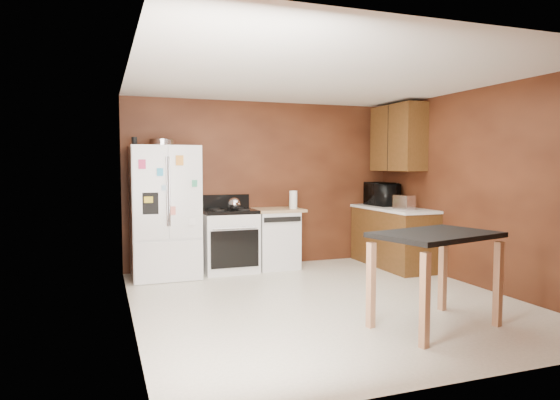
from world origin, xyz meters
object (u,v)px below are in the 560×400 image
roasting_pan (162,143)px  toaster (404,202)px  microwave (382,195)px  refrigerator (165,212)px  dishwasher (275,238)px  gas_range (229,240)px  kettle (234,204)px  paper_towel (293,200)px  green_canister (292,204)px  island (436,248)px  pen_cup (134,141)px

roasting_pan → toaster: 3.51m
toaster → microwave: size_ratio=0.48×
refrigerator → dishwasher: 1.69m
toaster → gas_range: size_ratio=0.26×
kettle → microwave: microwave is taller
refrigerator → paper_towel: bearing=-1.2°
kettle → green_canister: size_ratio=1.59×
toaster → refrigerator: 3.38m
microwave → island: microwave is taller
kettle → refrigerator: refrigerator is taller
paper_towel → island: paper_towel is taller
paper_towel → gas_range: bearing=174.1°
paper_towel → pen_cup: bearing=-178.7°
kettle → paper_towel: paper_towel is taller
gas_range → island: size_ratio=0.86×
kettle → refrigerator: (-0.98, 0.00, -0.09)m
roasting_pan → toaster: (3.30, -0.84, -0.84)m
refrigerator → kettle: bearing=-0.3°
pen_cup → paper_towel: bearing=1.3°
roasting_pan → refrigerator: 0.95m
pen_cup → roasting_pan: bearing=21.1°
dishwasher → microwave: bearing=-4.5°
microwave → island: (-1.23, -2.97, -0.30)m
toaster → dishwasher: toaster is taller
gas_range → dishwasher: gas_range is taller
refrigerator → pen_cup: bearing=-166.7°
roasting_pan → island: 3.91m
kettle → gas_range: size_ratio=0.16×
pen_cup → toaster: 3.84m
dishwasher → gas_range: bearing=-178.1°
roasting_pan → paper_towel: roasting_pan is taller
roasting_pan → gas_range: size_ratio=0.32×
kettle → refrigerator: size_ratio=0.10×
green_canister → pen_cup: bearing=-173.9°
paper_towel → dishwasher: paper_towel is taller
green_canister → microwave: (1.44, -0.21, 0.12)m
roasting_pan → pen_cup: bearing=-158.9°
roasting_pan → dishwasher: bearing=1.1°
paper_towel → gas_range: size_ratio=0.24×
dishwasher → kettle: bearing=-172.2°
microwave → dishwasher: size_ratio=0.67×
pen_cup → gas_range: 1.91m
kettle → toaster: 2.44m
green_canister → dishwasher: 0.58m
refrigerator → toaster: bearing=-13.5°
green_canister → microwave: 1.46m
roasting_pan → island: roasting_pan is taller
pen_cup → paper_towel: (2.26, 0.05, -0.83)m
gas_range → island: 3.34m
microwave → island: size_ratio=0.46×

